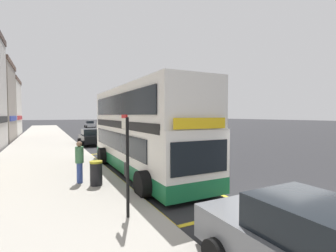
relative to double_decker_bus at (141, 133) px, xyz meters
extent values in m
plane|color=#28282B|center=(2.46, 25.30, -2.06)|extent=(260.00, 260.00, 0.00)
cube|color=#A39E93|center=(-4.54, 25.30, -1.99)|extent=(6.00, 76.00, 0.14)
cube|color=white|center=(0.01, 0.01, -0.71)|extent=(2.51, 10.71, 2.30)
cube|color=white|center=(0.01, 0.01, 1.39)|extent=(2.48, 10.50, 1.90)
cube|color=#196B3D|center=(0.01, 0.01, -1.56)|extent=(2.53, 10.73, 0.60)
cube|color=black|center=(0.01, 0.01, 0.46)|extent=(2.54, 9.86, 0.36)
cube|color=black|center=(-1.27, 0.41, -0.41)|extent=(0.04, 8.57, 0.90)
cube|color=black|center=(-1.27, 0.01, 1.44)|extent=(0.04, 9.43, 1.00)
cube|color=black|center=(0.01, -5.37, -0.46)|extent=(2.21, 0.04, 1.10)
cube|color=yellow|center=(0.01, -5.37, 0.66)|extent=(2.01, 0.04, 0.36)
cylinder|color=black|center=(-1.34, -3.85, -1.56)|extent=(0.56, 1.00, 1.00)
cylinder|color=black|center=(1.35, -3.85, -1.56)|extent=(0.56, 1.00, 1.00)
cylinder|color=black|center=(-1.34, 2.96, -1.56)|extent=(0.56, 1.00, 1.00)
cylinder|color=black|center=(1.35, 2.96, -1.56)|extent=(0.56, 1.00, 1.00)
cube|color=yellow|center=(-1.46, 0.31, -2.06)|extent=(0.16, 13.48, 0.01)
cube|color=yellow|center=(1.32, 0.31, -2.06)|extent=(0.16, 13.48, 0.01)
cube|color=yellow|center=(-0.07, -6.35, -2.06)|extent=(2.95, 0.16, 0.01)
cube|color=yellow|center=(-0.07, 6.97, -2.06)|extent=(2.95, 0.16, 0.01)
cylinder|color=black|center=(-2.48, -5.44, -0.53)|extent=(0.09, 0.09, 2.79)
cube|color=silver|center=(-2.48, -5.19, 0.68)|extent=(0.05, 0.42, 0.30)
cube|color=red|center=(-2.48, -5.19, 0.88)|extent=(0.05, 0.42, 0.10)
cube|color=black|center=(-2.48, -5.34, -0.62)|extent=(0.06, 0.28, 0.40)
cube|color=black|center=(-7.70, 11.56, 0.54)|extent=(0.08, 8.59, 0.56)
cube|color=navy|center=(-7.70, 21.37, 0.54)|extent=(0.08, 6.63, 0.56)
cube|color=#B2191E|center=(-7.70, 29.73, 0.54)|extent=(0.08, 6.92, 0.56)
cube|color=black|center=(-0.46, 13.03, -1.40)|extent=(1.76, 4.20, 0.72)
cube|color=black|center=(-0.46, 12.93, -0.74)|extent=(1.52, 1.90, 0.60)
cylinder|color=black|center=(-1.40, 14.33, -1.76)|extent=(0.22, 0.60, 0.60)
cylinder|color=black|center=(0.47, 14.33, -1.76)|extent=(0.22, 0.60, 0.60)
cylinder|color=black|center=(-1.40, 11.72, -1.76)|extent=(0.22, 0.60, 0.60)
cylinder|color=black|center=(0.47, 11.72, -1.76)|extent=(0.22, 0.60, 0.60)
cube|color=black|center=(-0.70, -9.61, -0.74)|extent=(1.52, 1.90, 0.60)
cylinder|color=black|center=(0.23, -8.21, -1.76)|extent=(0.22, 0.60, 0.60)
cube|color=#B2B5BA|center=(5.01, 47.20, -1.40)|extent=(1.76, 4.20, 0.72)
cube|color=black|center=(5.01, 47.10, -0.74)|extent=(1.52, 1.90, 0.60)
cylinder|color=black|center=(4.07, 48.51, -1.76)|extent=(0.22, 0.60, 0.60)
cylinder|color=black|center=(5.94, 48.51, -1.76)|extent=(0.22, 0.60, 0.60)
cylinder|color=black|center=(4.07, 45.90, -1.76)|extent=(0.22, 0.60, 0.60)
cylinder|color=black|center=(5.94, 45.90, -1.76)|extent=(0.22, 0.60, 0.60)
cylinder|color=#33478C|center=(-3.23, -1.24, -1.50)|extent=(0.24, 0.24, 0.85)
cylinder|color=#3F724C|center=(-3.23, -1.24, -0.74)|extent=(0.34, 0.34, 0.67)
sphere|color=#8C664C|center=(-3.23, -1.24, -0.29)|extent=(0.23, 0.23, 0.23)
cylinder|color=black|center=(-2.68, -1.90, -1.47)|extent=(0.48, 0.48, 0.91)
cylinder|color=#A5991E|center=(-2.68, -1.90, -0.98)|extent=(0.51, 0.51, 0.08)
camera|label=1|loc=(-4.51, -11.82, 0.92)|focal=25.74mm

